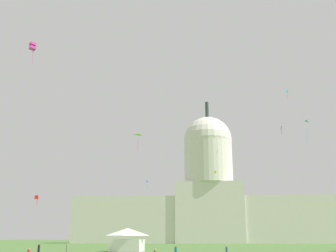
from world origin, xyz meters
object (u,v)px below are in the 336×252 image
person_black_back_center (39,249)px  kite_green_mid (130,169)px  kite_yellow_mid (215,172)px  kite_turquoise_high (287,92)px  kite_red_low (37,197)px  capitol_building (209,200)px  person_denim_mid_left (227,251)px  kite_white_mid (217,152)px  person_grey_edge_west (67,248)px  kite_cyan_mid (305,124)px  person_teal_front_right (176,252)px  kite_black_mid (281,129)px  kite_blue_mid (147,183)px  kite_magenta_mid (33,46)px  event_tent (127,240)px  kite_lime_mid (139,136)px

person_black_back_center → kite_green_mid: (-1.96, 108.17, 32.78)m
kite_yellow_mid → kite_turquoise_high: size_ratio=1.22×
person_black_back_center → kite_red_low: (-5.52, 10.61, 10.77)m
capitol_building → kite_yellow_mid: size_ratio=32.10×
person_denim_mid_left → kite_white_mid: size_ratio=0.50×
capitol_building → person_grey_edge_west: size_ratio=77.18×
kite_cyan_mid → kite_yellow_mid: bearing=-149.5°
kite_yellow_mid → kite_red_low: kite_yellow_mid is taller
person_teal_front_right → kite_black_mid: 61.19m
person_teal_front_right → kite_turquoise_high: (37.86, 88.71, 56.33)m
person_black_back_center → kite_turquoise_high: bearing=-149.1°
person_teal_front_right → kite_green_mid: kite_green_mid is taller
person_grey_edge_west → kite_cyan_mid: bearing=-119.4°
person_grey_edge_west → kite_blue_mid: kite_blue_mid is taller
capitol_building → kite_cyan_mid: 134.05m
kite_magenta_mid → kite_black_mid: (49.65, 50.25, -2.19)m
kite_cyan_mid → person_black_back_center: bearing=-68.8°
kite_green_mid → kite_white_mid: (39.15, -35.74, -0.03)m
kite_blue_mid → kite_green_mid: size_ratio=5.00×
kite_turquoise_high → kite_magenta_mid: kite_turquoise_high is taller
kite_yellow_mid → capitol_building: bearing=-172.8°
event_tent → kite_black_mid: kite_black_mid is taller
person_black_back_center → person_teal_front_right: bearing=134.3°
person_black_back_center → person_teal_front_right: (27.02, -14.15, -0.02)m
kite_green_mid → kite_cyan_mid: 121.63m
person_denim_mid_left → person_teal_front_right: 9.44m
person_grey_edge_west → kite_red_low: size_ratio=0.80×
kite_blue_mid → kite_turquoise_high: bearing=149.5°
kite_white_mid → kite_lime_mid: bearing=-166.3°
capitol_building → kite_blue_mid: bearing=-141.6°
event_tent → person_teal_front_right: size_ratio=4.29×
person_black_back_center → kite_black_mid: size_ratio=0.74×
kite_black_mid → kite_cyan_mid: size_ratio=0.63×
capitol_building → kite_white_mid: (2.39, -59.77, 12.37)m
kite_lime_mid → event_tent: bearing=75.7°
person_denim_mid_left → kite_red_low: bearing=-68.3°
person_denim_mid_left → person_teal_front_right: (-7.94, -5.11, -0.00)m
event_tent → kite_magenta_mid: bearing=-104.8°
person_black_back_center → kite_green_mid: kite_green_mid is taller
capitol_building → person_black_back_center: (-34.81, -132.20, -20.38)m
kite_red_low → kite_white_mid: (42.71, 61.82, 21.98)m
kite_red_low → kite_black_mid: size_ratio=0.90×
kite_magenta_mid → kite_cyan_mid: kite_magenta_mid is taller
event_tent → kite_red_low: kite_red_low is taller
person_denim_mid_left → kite_lime_mid: size_ratio=0.53×
person_teal_front_right → kite_turquoise_high: kite_turquoise_high is taller
kite_blue_mid → kite_magenta_mid: kite_magenta_mid is taller
capitol_building → person_denim_mid_left: capitol_building is taller
kite_red_low → person_grey_edge_west: bearing=66.0°
person_black_back_center → kite_white_mid: (37.19, 72.43, 32.75)m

